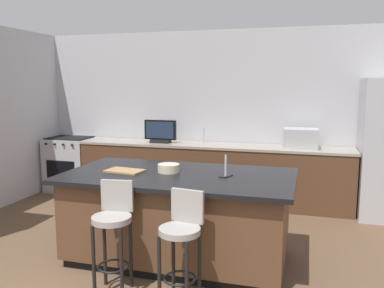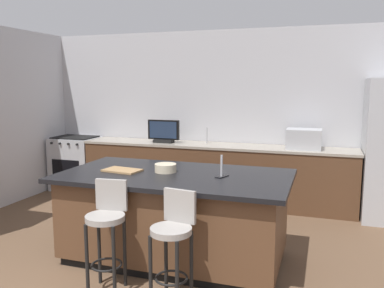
# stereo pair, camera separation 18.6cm
# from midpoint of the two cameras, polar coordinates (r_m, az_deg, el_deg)

# --- Properties ---
(wall_back) EXTENTS (6.40, 0.12, 2.64)m
(wall_back) POSITION_cam_midpoint_polar(r_m,az_deg,el_deg) (6.45, 5.28, 4.10)
(wall_back) COLOR #BCBCC1
(wall_back) RESTS_ON ground_plane
(counter_back) EXTENTS (4.18, 0.62, 0.90)m
(counter_back) POSITION_cam_midpoint_polar(r_m,az_deg,el_deg) (6.22, 3.98, -4.16)
(counter_back) COLOR brown
(counter_back) RESTS_ON ground_plane
(kitchen_island) EXTENTS (2.33, 1.27, 0.91)m
(kitchen_island) POSITION_cam_midpoint_polar(r_m,az_deg,el_deg) (4.22, -1.12, -10.14)
(kitchen_island) COLOR black
(kitchen_island) RESTS_ON ground_plane
(range_oven) EXTENTS (0.75, 0.63, 0.92)m
(range_oven) POSITION_cam_midpoint_polar(r_m,az_deg,el_deg) (7.22, -15.40, -2.62)
(range_oven) COLOR #B7BABF
(range_oven) RESTS_ON ground_plane
(microwave) EXTENTS (0.48, 0.36, 0.28)m
(microwave) POSITION_cam_midpoint_polar(r_m,az_deg,el_deg) (5.93, 16.46, 0.69)
(microwave) COLOR #B7BABF
(microwave) RESTS_ON counter_back
(tv_monitor) EXTENTS (0.51, 0.16, 0.36)m
(tv_monitor) POSITION_cam_midpoint_polar(r_m,az_deg,el_deg) (6.31, -3.21, 1.67)
(tv_monitor) COLOR black
(tv_monitor) RESTS_ON counter_back
(sink_faucet_back) EXTENTS (0.02, 0.02, 0.24)m
(sink_faucet_back) POSITION_cam_midpoint_polar(r_m,az_deg,el_deg) (6.25, 2.96, 1.21)
(sink_faucet_back) COLOR #B2B2B7
(sink_faucet_back) RESTS_ON counter_back
(sink_faucet_island) EXTENTS (0.02, 0.02, 0.22)m
(sink_faucet_island) POSITION_cam_midpoint_polar(r_m,az_deg,el_deg) (3.94, 5.57, -3.15)
(sink_faucet_island) COLOR #B2B2B7
(sink_faucet_island) RESTS_ON kitchen_island
(bar_stool_left) EXTENTS (0.34, 0.35, 0.97)m
(bar_stool_left) POSITION_cam_midpoint_polar(r_m,az_deg,el_deg) (3.63, -10.50, -11.37)
(bar_stool_left) COLOR gray
(bar_stool_left) RESTS_ON ground_plane
(bar_stool_right) EXTENTS (0.34, 0.36, 0.94)m
(bar_stool_right) POSITION_cam_midpoint_polar(r_m,az_deg,el_deg) (3.37, -1.06, -13.22)
(bar_stool_right) COLOR gray
(bar_stool_right) RESTS_ON ground_plane
(fruit_bowl) EXTENTS (0.23, 0.23, 0.09)m
(fruit_bowl) POSITION_cam_midpoint_polar(r_m,az_deg,el_deg) (4.17, -2.50, -3.41)
(fruit_bowl) COLOR beige
(fruit_bowl) RESTS_ON kitchen_island
(cell_phone) EXTENTS (0.12, 0.16, 0.01)m
(cell_phone) POSITION_cam_midpoint_polar(r_m,az_deg,el_deg) (3.98, 5.61, -4.59)
(cell_phone) COLOR black
(cell_phone) RESTS_ON kitchen_island
(tv_remote) EXTENTS (0.11, 0.17, 0.02)m
(tv_remote) POSITION_cam_midpoint_polar(r_m,az_deg,el_deg) (4.22, -2.26, -3.71)
(tv_remote) COLOR black
(tv_remote) RESTS_ON kitchen_island
(cutting_board) EXTENTS (0.41, 0.28, 0.02)m
(cutting_board) POSITION_cam_midpoint_polar(r_m,az_deg,el_deg) (4.26, -8.63, -3.70)
(cutting_board) COLOR #A87F51
(cutting_board) RESTS_ON kitchen_island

